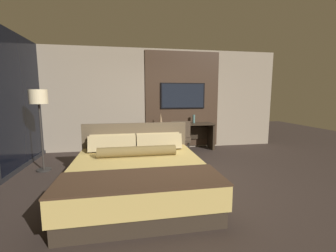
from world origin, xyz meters
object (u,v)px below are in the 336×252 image
(desk, at_px, (184,132))
(floor_lamp, at_px, (39,103))
(book, at_px, (184,123))
(bed, at_px, (138,173))
(vase_short, at_px, (161,118))
(desk_chair, at_px, (180,136))
(tv, at_px, (183,96))
(vase_tall, at_px, (194,119))

(desk, bearing_deg, floor_lamp, -159.31)
(floor_lamp, bearing_deg, book, 20.14)
(bed, distance_m, vase_short, 2.76)
(book, bearing_deg, desk_chair, -113.47)
(vase_short, bearing_deg, tv, 19.71)
(desk, xyz_separation_m, vase_short, (-0.68, -0.04, 0.40))
(desk_chair, bearing_deg, desk, 84.56)
(vase_short, relative_size, book, 1.34)
(tv, distance_m, floor_lamp, 3.59)
(desk_chair, bearing_deg, book, 84.34)
(vase_tall, distance_m, vase_short, 0.98)
(vase_tall, relative_size, vase_short, 0.73)
(desk, height_order, tv, tv)
(tv, bearing_deg, book, -93.59)
(floor_lamp, relative_size, vase_tall, 7.20)
(tv, height_order, desk_chair, tv)
(tv, xyz_separation_m, floor_lamp, (-3.28, -1.44, -0.14))
(desk, bearing_deg, bed, -118.40)
(book, bearing_deg, vase_short, 179.64)
(bed, xyz_separation_m, vase_tall, (1.72, 2.71, 0.55))
(floor_lamp, bearing_deg, tv, 23.75)
(floor_lamp, xyz_separation_m, book, (3.27, 1.20, -0.61))
(bed, bearing_deg, floor_lamp, 143.27)
(vase_tall, bearing_deg, book, -158.60)
(desk, xyz_separation_m, vase_tall, (0.30, 0.08, 0.36))
(desk_chair, xyz_separation_m, vase_tall, (0.55, 0.67, 0.35))
(floor_lamp, height_order, vase_tall, floor_lamp)
(bed, distance_m, desk, 2.99)
(desk, relative_size, book, 7.02)
(tv, xyz_separation_m, vase_tall, (0.30, -0.12, -0.65))
(vase_tall, bearing_deg, vase_short, -173.06)
(bed, xyz_separation_m, floor_lamp, (-1.86, 1.39, 1.06))
(tv, bearing_deg, desk, -90.00)
(bed, distance_m, book, 2.98)
(floor_lamp, bearing_deg, desk_chair, 12.12)
(desk, distance_m, floor_lamp, 3.62)
(tv, relative_size, vase_short, 4.13)
(bed, distance_m, desk_chair, 2.36)
(desk, height_order, floor_lamp, floor_lamp)
(desk, distance_m, tv, 1.03)
(vase_tall, xyz_separation_m, book, (-0.31, -0.12, -0.10))
(floor_lamp, bearing_deg, bed, -36.73)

